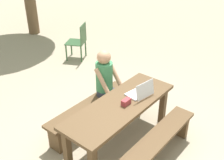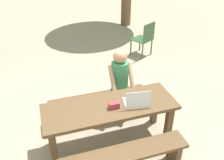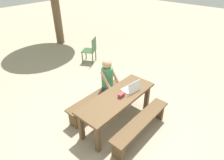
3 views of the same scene
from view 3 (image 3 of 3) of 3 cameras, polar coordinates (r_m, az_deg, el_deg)
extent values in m
plane|color=tan|center=(4.47, 1.52, -12.23)|extent=(30.00, 30.00, 0.00)
cube|color=brown|center=(4.03, 1.65, -5.19)|extent=(1.89, 0.67, 0.05)
cube|color=brown|center=(3.70, -4.27, -17.05)|extent=(0.09, 0.09, 0.66)
cube|color=brown|center=(4.70, 10.40, -5.01)|extent=(0.09, 0.09, 0.66)
cube|color=brown|center=(3.94, -9.22, -13.53)|extent=(0.09, 0.09, 0.66)
cube|color=brown|center=(4.90, 5.81, -2.91)|extent=(0.09, 0.09, 0.66)
cube|color=brown|center=(3.93, 8.79, -11.93)|extent=(1.67, 0.30, 0.05)
cube|color=brown|center=(3.68, 1.78, -20.51)|extent=(0.08, 0.24, 0.39)
cube|color=brown|center=(4.57, 13.70, -8.89)|extent=(0.08, 0.24, 0.39)
cube|color=brown|center=(4.53, -4.53, -4.79)|extent=(1.67, 0.30, 0.05)
cube|color=brown|center=(4.32, -11.42, -11.44)|extent=(0.08, 0.24, 0.39)
cube|color=brown|center=(5.10, 1.40, -3.06)|extent=(0.08, 0.24, 0.39)
cube|color=silver|center=(4.23, 5.28, -2.73)|extent=(0.38, 0.29, 0.02)
cube|color=silver|center=(4.08, 6.75, -2.12)|extent=(0.35, 0.11, 0.23)
cube|color=black|center=(4.08, 6.68, -2.06)|extent=(0.32, 0.09, 0.21)
cube|color=#993338|center=(3.97, 2.79, -4.57)|extent=(0.15, 0.08, 0.09)
cylinder|color=#333847|center=(4.71, -0.48, -6.06)|extent=(0.10, 0.10, 0.44)
cylinder|color=#333847|center=(4.82, 0.94, -5.06)|extent=(0.10, 0.10, 0.44)
cube|color=#333847|center=(4.66, -0.59, -2.59)|extent=(0.28, 0.28, 0.12)
cylinder|color=#3F8C59|center=(4.55, -1.46, 0.89)|extent=(0.28, 0.28, 0.51)
cylinder|color=tan|center=(4.38, -1.90, -0.13)|extent=(0.07, 0.32, 0.41)
cylinder|color=tan|center=(4.59, 0.80, 1.46)|extent=(0.07, 0.32, 0.41)
sphere|color=tan|center=(4.38, -1.53, 4.87)|extent=(0.22, 0.22, 0.22)
cube|color=#335933|center=(6.90, -6.97, 8.75)|extent=(0.60, 0.60, 0.02)
cube|color=#335933|center=(6.75, -5.39, 10.48)|extent=(0.40, 0.23, 0.46)
cylinder|color=#335933|center=(7.22, -7.82, 7.84)|extent=(0.04, 0.04, 0.42)
cylinder|color=#335933|center=(6.89, -8.86, 6.57)|extent=(0.04, 0.04, 0.42)
cylinder|color=#335933|center=(7.10, -4.91, 7.62)|extent=(0.04, 0.04, 0.42)
cylinder|color=#335933|center=(6.77, -5.83, 6.32)|extent=(0.04, 0.04, 0.42)
cylinder|color=brown|center=(8.73, -16.35, 19.15)|extent=(0.33, 0.33, 2.73)
camera|label=1|loc=(0.23, -31.36, -44.87)|focal=43.46mm
camera|label=2|loc=(1.81, 59.05, 6.50)|focal=39.10mm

